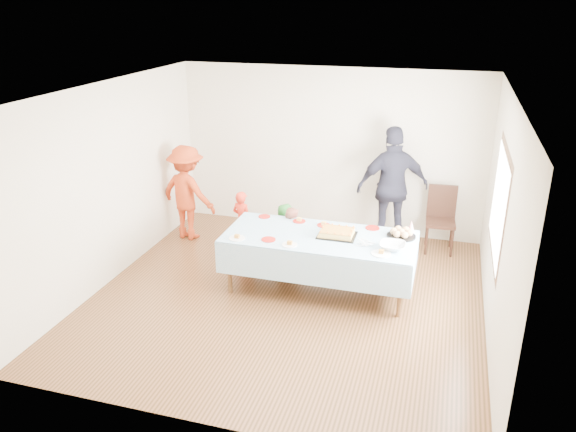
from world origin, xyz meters
name	(u,v)px	position (x,y,z in m)	size (l,w,h in m)	color
ground	(287,296)	(0.00, 0.00, 0.00)	(5.00, 5.00, 0.00)	#422B12
room_walls	(292,169)	(0.05, 0.00, 1.77)	(5.04, 5.04, 2.72)	beige
party_table	(319,240)	(0.35, 0.34, 0.72)	(2.50, 1.10, 0.78)	brown
birthday_cake	(337,233)	(0.57, 0.40, 0.82)	(0.49, 0.38, 0.09)	black
rolls_tray	(401,233)	(1.38, 0.61, 0.83)	(0.38, 0.38, 0.11)	black
punch_bowl	(392,246)	(1.31, 0.19, 0.82)	(0.33, 0.33, 0.08)	silver
party_hat	(411,226)	(1.49, 0.79, 0.87)	(0.10, 0.10, 0.17)	white
fork_pile	(365,243)	(0.97, 0.21, 0.81)	(0.24, 0.18, 0.07)	white
plate_red_far_a	(264,216)	(-0.57, 0.78, 0.79)	(0.17, 0.17, 0.01)	red
plate_red_far_b	(299,221)	(-0.04, 0.75, 0.79)	(0.18, 0.18, 0.01)	red
plate_red_far_c	(324,225)	(0.32, 0.69, 0.79)	(0.18, 0.18, 0.01)	red
plate_red_far_d	(372,228)	(0.98, 0.78, 0.79)	(0.19, 0.19, 0.01)	red
plate_red_near	(268,239)	(-0.26, 0.02, 0.79)	(0.19, 0.19, 0.01)	red
plate_white_left	(237,238)	(-0.66, -0.05, 0.79)	(0.21, 0.21, 0.01)	white
plate_white_mid	(290,245)	(0.05, -0.06, 0.79)	(0.20, 0.20, 0.01)	white
plate_white_right	(381,254)	(1.20, 0.00, 0.79)	(0.24, 0.24, 0.01)	white
dining_chair	(441,215)	(1.85, 2.13, 0.57)	(0.46, 0.46, 1.02)	black
toddler_left	(242,221)	(-1.08, 1.24, 0.48)	(0.35, 0.23, 0.96)	red
toddler_mid	(285,231)	(-0.36, 1.13, 0.43)	(0.42, 0.28, 0.87)	#226623
toddler_right	(291,237)	(-0.21, 0.90, 0.46)	(0.44, 0.35, 0.91)	#C6745C
adult_left	(187,193)	(-2.10, 1.45, 0.77)	(1.00, 0.57, 1.55)	#B43716
adult_right	(393,187)	(1.09, 2.11, 0.96)	(1.12, 0.47, 1.91)	#272735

